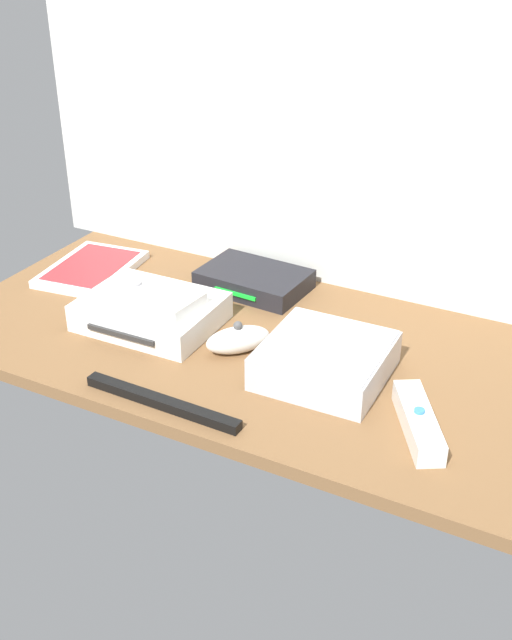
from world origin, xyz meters
TOP-DOWN VIEW (x-y plane):
  - ground_plane at (0.00, 0.00)cm, footprint 100.00×48.00cm
  - back_wall at (0.00, 24.60)cm, footprint 110.00×1.20cm
  - game_console at (-17.61, -2.45)cm, footprint 21.22×16.73cm
  - mini_computer at (12.95, -3.58)cm, footprint 17.29×17.29cm
  - game_case at (-38.06, 8.36)cm, footprint 15.77×20.49cm
  - network_router at (-8.83, 16.22)cm, footprint 18.70×13.17cm
  - remote_wand at (28.61, -10.13)cm, footprint 10.54×14.61cm
  - remote_nunchuk at (-1.24, -3.43)cm, footprint 9.94×10.39cm
  - remote_classic_pad at (-16.34, -2.74)cm, footprint 15.15×9.45cm
  - sensor_bar at (-3.49, -20.74)cm, footprint 24.03×2.30cm

SIDE VIEW (x-z plane):
  - ground_plane at x=0.00cm, z-range -2.00..0.00cm
  - sensor_bar at x=-3.49cm, z-range 0.00..1.40cm
  - game_case at x=-38.06cm, z-range -0.02..1.54cm
  - remote_wand at x=28.61cm, z-range -0.19..3.21cm
  - network_router at x=-8.83cm, z-range 0.00..3.40cm
  - remote_nunchuk at x=-1.24cm, z-range -0.51..4.59cm
  - game_console at x=-17.61cm, z-range 0.00..4.40cm
  - mini_computer at x=12.95cm, z-range -0.01..5.29cm
  - remote_classic_pad at x=-16.34cm, z-range 4.21..6.61cm
  - back_wall at x=0.00cm, z-range 0.00..64.00cm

